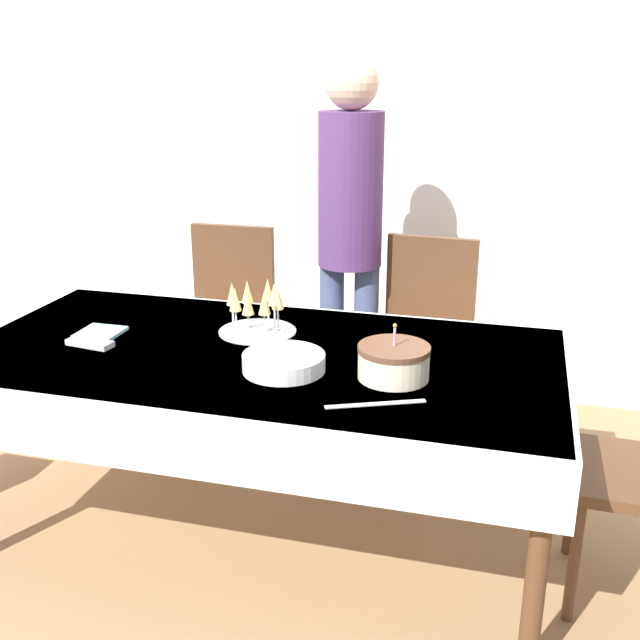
% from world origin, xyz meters
% --- Properties ---
extents(ground_plane, '(12.00, 12.00, 0.00)m').
position_xyz_m(ground_plane, '(0.00, 0.00, 0.00)').
color(ground_plane, '#93704C').
extents(wall_back, '(8.00, 0.05, 2.70)m').
position_xyz_m(wall_back, '(0.00, 1.54, 1.35)').
color(wall_back, silver).
rests_on(wall_back, ground_plane).
extents(dining_table, '(2.07, 1.03, 0.74)m').
position_xyz_m(dining_table, '(0.00, 0.00, 0.64)').
color(dining_table, white).
rests_on(dining_table, ground_plane).
extents(dining_chair_far_left, '(0.43, 0.43, 0.97)m').
position_xyz_m(dining_chair_far_left, '(-0.46, 0.84, 0.53)').
color(dining_chair_far_left, '#51331E').
rests_on(dining_chair_far_left, ground_plane).
extents(dining_chair_far_right, '(0.45, 0.45, 0.97)m').
position_xyz_m(dining_chair_far_right, '(0.47, 0.84, 0.53)').
color(dining_chair_far_right, '#51331E').
rests_on(dining_chair_far_right, ground_plane).
extents(birthday_cake, '(0.23, 0.23, 0.18)m').
position_xyz_m(birthday_cake, '(0.49, -0.11, 0.79)').
color(birthday_cake, beige).
rests_on(birthday_cake, dining_table).
extents(champagne_tray, '(0.29, 0.29, 0.18)m').
position_xyz_m(champagne_tray, '(-0.07, 0.18, 0.84)').
color(champagne_tray, silver).
rests_on(champagne_tray, dining_table).
extents(plate_stack_main, '(0.27, 0.27, 0.06)m').
position_xyz_m(plate_stack_main, '(0.14, -0.14, 0.77)').
color(plate_stack_main, white).
rests_on(plate_stack_main, dining_table).
extents(cake_knife, '(0.28, 0.14, 0.00)m').
position_xyz_m(cake_knife, '(0.47, -0.32, 0.74)').
color(cake_knife, silver).
rests_on(cake_knife, dining_table).
extents(fork_pile, '(0.18, 0.08, 0.02)m').
position_xyz_m(fork_pile, '(-0.59, -0.11, 0.75)').
color(fork_pile, silver).
rests_on(fork_pile, dining_table).
extents(napkin_pile, '(0.15, 0.15, 0.01)m').
position_xyz_m(napkin_pile, '(-0.62, 0.01, 0.75)').
color(napkin_pile, '#8CC6E0').
rests_on(napkin_pile, dining_table).
extents(person_standing, '(0.28, 0.28, 1.72)m').
position_xyz_m(person_standing, '(0.12, 0.88, 1.04)').
color(person_standing, '#3F4C72').
rests_on(person_standing, ground_plane).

